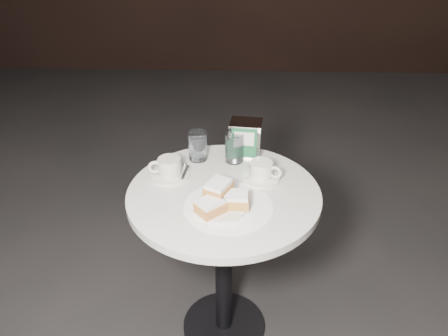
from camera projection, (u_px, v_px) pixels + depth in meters
ground at (224, 328)px, 1.96m from camera, size 7.00×7.00×0.00m
cafe_table at (224, 233)px, 1.68m from camera, size 0.70×0.70×0.74m
sugar_spill at (228, 206)px, 1.49m from camera, size 0.38×0.38×0.00m
beignet_plate at (221, 201)px, 1.47m from camera, size 0.24×0.24×0.09m
coffee_cup_left at (169, 169)px, 1.64m from camera, size 0.17×0.17×0.08m
coffee_cup_right at (262, 172)px, 1.63m from camera, size 0.18×0.18×0.07m
water_glass_left at (198, 146)px, 1.74m from camera, size 0.09×0.09×0.12m
water_glass_right at (234, 148)px, 1.73m from camera, size 0.10×0.10×0.12m
napkin_dispenser at (246, 138)px, 1.77m from camera, size 0.14×0.12×0.15m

